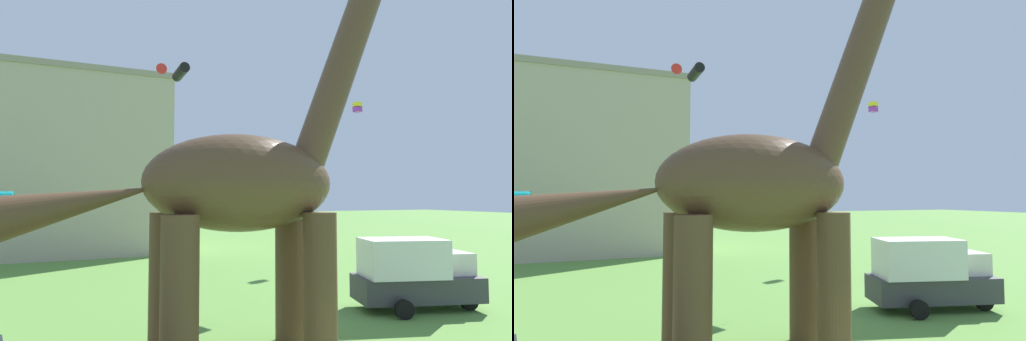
# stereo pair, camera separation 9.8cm
# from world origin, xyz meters

# --- Properties ---
(dinosaur_sculpture) EXTENTS (14.64, 3.10, 15.30)m
(dinosaur_sculpture) POSITION_xyz_m (-1.05, 5.12, 5.53)
(dinosaur_sculpture) COLOR #513823
(dinosaur_sculpture) RESTS_ON ground_plane
(parked_box_truck) EXTENTS (5.95, 3.49, 3.20)m
(parked_box_truck) POSITION_xyz_m (8.40, 7.71, 1.65)
(parked_box_truck) COLOR #38383D
(parked_box_truck) RESTS_ON ground_plane
(person_photographer) EXTENTS (0.62, 0.28, 1.67)m
(person_photographer) POSITION_xyz_m (14.88, 11.58, 1.01)
(person_photographer) COLOR #6B6056
(person_photographer) RESTS_ON ground_plane
(kite_mid_left) EXTENTS (1.18, 1.33, 1.43)m
(kite_mid_left) POSITION_xyz_m (4.95, 12.25, 7.02)
(kite_mid_left) COLOR white
(kite_far_left) EXTENTS (1.58, 1.89, 0.55)m
(kite_far_left) POSITION_xyz_m (-1.30, 14.00, 11.60)
(kite_far_left) COLOR black
(kite_near_high) EXTENTS (0.70, 0.70, 0.84)m
(kite_near_high) POSITION_xyz_m (16.43, 22.69, 12.93)
(kite_near_high) COLOR yellow
(background_building_block) EXTENTS (24.20, 11.55, 16.11)m
(background_building_block) POSITION_xyz_m (-10.14, 35.11, 8.06)
(background_building_block) COLOR #B7A893
(background_building_block) RESTS_ON ground_plane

